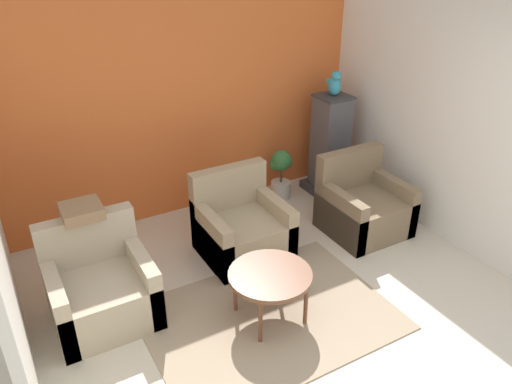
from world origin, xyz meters
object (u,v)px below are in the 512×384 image
at_px(armchair_middle, 242,229).
at_px(birdcage, 330,148).
at_px(coffee_table, 270,277).
at_px(parrot, 334,84).
at_px(potted_plant, 281,171).
at_px(armchair_right, 363,207).
at_px(armchair_left, 101,290).

distance_m(armchair_middle, birdcage, 1.81).
xyz_separation_m(coffee_table, parrot, (1.90, 1.71, 0.97)).
relative_size(coffee_table, parrot, 2.35).
bearing_deg(potted_plant, armchair_middle, -140.13).
xyz_separation_m(armchair_middle, parrot, (1.63, 0.71, 1.12)).
bearing_deg(armchair_right, armchair_left, -179.85).
xyz_separation_m(parrot, potted_plant, (-0.63, 0.13, -1.05)).
bearing_deg(armchair_middle, armchair_left, -169.77).
distance_m(armchair_right, armchair_middle, 1.41).
height_order(coffee_table, parrot, parrot).
height_order(coffee_table, armchair_middle, armchair_middle).
xyz_separation_m(armchair_middle, potted_plant, (1.00, 0.84, 0.07)).
bearing_deg(armchair_right, parrot, 75.75).
relative_size(birdcage, parrot, 4.19).
bearing_deg(potted_plant, birdcage, -12.02).
bearing_deg(armchair_left, armchair_middle, 10.23).
bearing_deg(armchair_middle, parrot, 23.37).
relative_size(parrot, potted_plant, 0.48).
distance_m(armchair_right, birdcage, 1.05).
bearing_deg(coffee_table, birdcage, 42.01).
xyz_separation_m(armchair_left, potted_plant, (2.51, 1.11, 0.07)).
height_order(armchair_left, parrot, parrot).
distance_m(armchair_middle, parrot, 2.10).
distance_m(coffee_table, parrot, 2.73).
bearing_deg(armchair_right, coffee_table, -155.86).
bearing_deg(parrot, armchair_middle, -156.63).
relative_size(coffee_table, armchair_left, 0.81).
height_order(coffee_table, potted_plant, potted_plant).
distance_m(coffee_table, birdcage, 2.56).
distance_m(coffee_table, armchair_right, 1.81).
relative_size(coffee_table, potted_plant, 1.12).
bearing_deg(parrot, armchair_right, -104.25).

